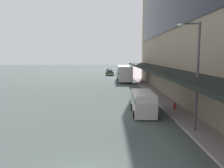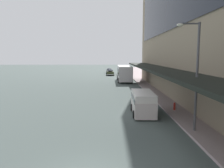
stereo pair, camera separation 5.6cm
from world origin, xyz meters
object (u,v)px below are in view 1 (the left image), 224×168
sedan_oncoming_front (110,72)px  sedan_trailing_mid (109,71)px  vw_van (143,102)px  transit_bus_kerbside_front (124,72)px  street_lamp (195,69)px  sedan_second_mid (120,71)px  fire_hydrant (175,106)px

sedan_oncoming_front → sedan_trailing_mid: bearing=92.6°
sedan_oncoming_front → vw_van: size_ratio=1.06×
transit_bus_kerbside_front → sedan_oncoming_front: (-2.84, 14.44, -1.03)m
transit_bus_kerbside_front → vw_van: transit_bus_kerbside_front is taller
sedan_trailing_mid → street_lamp: 50.69m
transit_bus_kerbside_front → sedan_second_mid: (0.09, 17.74, -1.00)m
sedan_oncoming_front → street_lamp: bearing=-82.9°
transit_bus_kerbside_front → sedan_trailing_mid: 21.11m
street_lamp → fire_hydrant: bearing=85.3°
sedan_oncoming_front → fire_hydrant: bearing=-81.3°
sedan_second_mid → vw_van: size_ratio=1.05×
street_lamp → vw_van: bearing=118.5°
sedan_trailing_mid → sedan_oncoming_front: bearing=-87.4°
sedan_oncoming_front → sedan_second_mid: bearing=48.4°
vw_van → street_lamp: 6.20m
sedan_second_mid → street_lamp: (2.52, -47.13, 3.42)m
fire_hydrant → street_lamp: bearing=-94.7°
fire_hydrant → sedan_second_mid: bearing=94.1°
transit_bus_kerbside_front → sedan_trailing_mid: (-3.13, 20.85, -1.04)m
vw_van → sedan_second_mid: bearing=89.9°
fire_hydrant → sedan_trailing_mid: bearing=97.9°
transit_bus_kerbside_front → sedan_trailing_mid: transit_bus_kerbside_front is taller
sedan_oncoming_front → street_lamp: street_lamp is taller
sedan_oncoming_front → street_lamp: size_ratio=0.69×
sedan_oncoming_front → vw_van: 39.23m
transit_bus_kerbside_front → sedan_oncoming_front: size_ratio=1.88×
sedan_second_mid → fire_hydrant: (2.97, -41.63, -0.30)m
sedan_oncoming_front → sedan_second_mid: size_ratio=1.01×
sedan_oncoming_front → street_lamp: 44.30m
vw_van → fire_hydrant: 3.17m
vw_van → street_lamp: size_ratio=0.66×
sedan_trailing_mid → sedan_oncoming_front: (0.29, -6.42, 0.00)m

